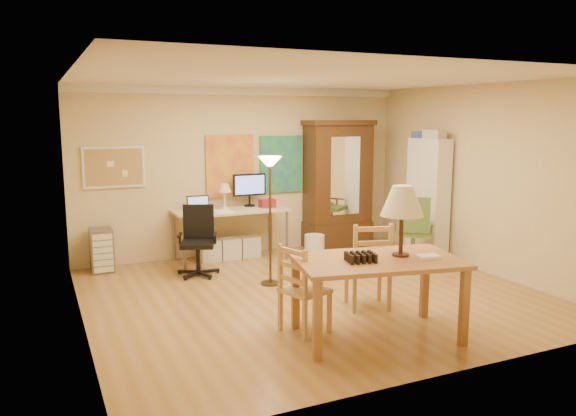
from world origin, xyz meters
name	(u,v)px	position (x,y,z in m)	size (l,w,h in m)	color
floor	(313,294)	(0.00, 0.00, 0.00)	(5.50, 5.50, 0.00)	olive
crown_molding	(244,91)	(0.00, 2.46, 2.64)	(5.50, 0.08, 0.12)	white
corkboard	(114,167)	(-2.05, 2.47, 1.50)	(0.90, 0.04, 0.62)	tan
art_panel_left	(230,166)	(-0.25, 2.47, 1.45)	(0.80, 0.04, 1.00)	yellow
art_panel_right	(281,164)	(0.65, 2.47, 1.45)	(0.75, 0.04, 0.95)	#246291
dining_table	(387,242)	(0.06, -1.51, 0.98)	(1.81, 1.29, 1.55)	brown
ladder_chair_back	(369,268)	(0.37, -0.72, 0.48)	(0.59, 0.57, 1.03)	tan
ladder_chair_left	(303,291)	(-0.67, -1.08, 0.44)	(0.53, 0.54, 0.94)	tan
torchiere_lamp	(270,182)	(-0.32, 0.62, 1.38)	(0.31, 0.31, 1.73)	#403119
computer_desk	(232,228)	(-0.34, 2.16, 0.49)	(1.76, 0.77, 1.33)	#C3B68F
office_chair_black	(198,257)	(-1.08, 1.46, 0.27)	(0.61, 0.61, 0.99)	black
office_chair_green	(413,246)	(2.05, 0.66, 0.29)	(0.68, 0.68, 1.07)	slate
drawer_cart	(102,250)	(-2.32, 2.23, 0.32)	(0.32, 0.38, 0.63)	slate
armoire	(338,192)	(1.62, 2.24, 0.95)	(1.18, 0.56, 2.18)	#331B0E
bookshelf	(428,199)	(2.55, 0.98, 0.94)	(0.28, 0.76, 1.90)	white
wastebin	(314,247)	(0.83, 1.57, 0.20)	(0.32, 0.32, 0.40)	silver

